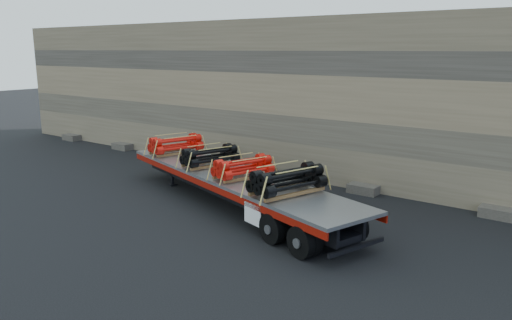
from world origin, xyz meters
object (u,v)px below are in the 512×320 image
(trailer, at_px, (234,190))
(bundle_rear, at_px, (287,181))
(bundle_front, at_px, (176,145))
(bundle_midrear, at_px, (243,168))
(bundle_midfront, at_px, (210,157))

(trailer, relative_size, bundle_rear, 5.15)
(trailer, bearing_deg, bundle_front, 180.00)
(bundle_front, xyz_separation_m, bundle_rear, (7.26, -2.27, 0.03))
(bundle_midrear, bearing_deg, bundle_rear, -0.00)
(bundle_midfront, bearing_deg, trailer, 0.00)
(bundle_midrear, distance_m, bundle_rear, 2.45)
(bundle_rear, bearing_deg, trailer, 180.00)
(trailer, relative_size, bundle_midfront, 5.79)
(bundle_midfront, xyz_separation_m, bundle_midrear, (2.16, -0.68, -0.01))
(bundle_midfront, bearing_deg, bundle_midrear, -0.00)
(bundle_front, bearing_deg, bundle_midfront, 0.00)
(trailer, distance_m, bundle_front, 4.65)
(bundle_front, relative_size, bundle_midfront, 1.03)
(bundle_front, bearing_deg, bundle_rear, -0.00)
(bundle_midfront, distance_m, bundle_midrear, 2.26)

